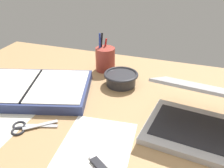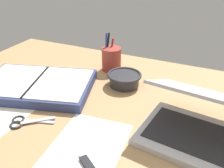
{
  "view_description": "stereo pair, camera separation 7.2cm",
  "coord_description": "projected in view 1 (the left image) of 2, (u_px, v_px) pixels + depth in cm",
  "views": [
    {
      "loc": [
        23.97,
        -59.42,
        48.55
      ],
      "look_at": [
        0.74,
        8.46,
        9.0
      ],
      "focal_mm": 40.0,
      "sensor_mm": 36.0,
      "label": 1
    },
    {
      "loc": [
        30.7,
        -56.73,
        48.55
      ],
      "look_at": [
        0.74,
        8.46,
        9.0
      ],
      "focal_mm": 40.0,
      "sensor_mm": 36.0,
      "label": 2
    }
  ],
  "objects": [
    {
      "name": "laptop",
      "position": [
        207.0,
        119.0,
        0.69
      ],
      "size": [
        34.65,
        31.3,
        16.52
      ],
      "rotation": [
        0.0,
        0.0,
        -0.12
      ],
      "color": "#B7B7BC",
      "rests_on": "desk_top"
    },
    {
      "name": "paper_sheet_front",
      "position": [
        94.0,
        152.0,
        0.64
      ],
      "size": [
        21.24,
        29.58,
        0.16
      ],
      "primitive_type": "cube",
      "rotation": [
        0.0,
        0.0,
        0.09
      ],
      "color": "white",
      "rests_on": "desk_top"
    },
    {
      "name": "planner",
      "position": [
        33.0,
        89.0,
        0.89
      ],
      "size": [
        45.52,
        36.26,
        3.82
      ],
      "rotation": [
        0.0,
        0.0,
        0.28
      ],
      "color": "navy",
      "rests_on": "desk_top"
    },
    {
      "name": "usb_drive",
      "position": [
        99.0,
        166.0,
        0.6
      ],
      "size": [
        6.84,
        5.4,
        1.0
      ],
      "rotation": [
        0.0,
        0.0,
        0.97
      ],
      "color": "black",
      "rests_on": "desk_top"
    },
    {
      "name": "desk_top",
      "position": [
        101.0,
        118.0,
        0.79
      ],
      "size": [
        140.0,
        100.0,
        2.0
      ],
      "primitive_type": "cube",
      "color": "tan",
      "rests_on": "ground"
    },
    {
      "name": "scissors",
      "position": [
        24.0,
        127.0,
        0.73
      ],
      "size": [
        13.06,
        9.94,
        0.8
      ],
      "rotation": [
        0.0,
        0.0,
        0.51
      ],
      "color": "#B7B7BC",
      "rests_on": "desk_top"
    },
    {
      "name": "pen_cup",
      "position": [
        105.0,
        59.0,
        1.05
      ],
      "size": [
        8.18,
        8.18,
        15.76
      ],
      "color": "#9E382D",
      "rests_on": "desk_top"
    },
    {
      "name": "bowl",
      "position": [
        120.0,
        78.0,
        0.95
      ],
      "size": [
        13.12,
        13.12,
        4.86
      ],
      "color": "#2D2D33",
      "rests_on": "desk_top"
    }
  ]
}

